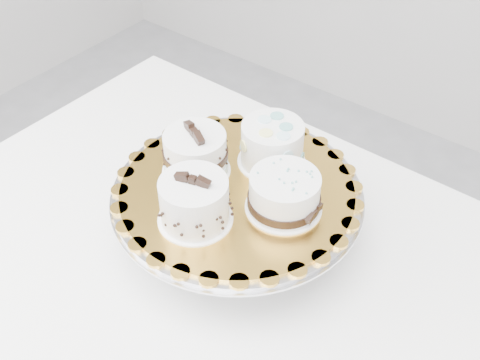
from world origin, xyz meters
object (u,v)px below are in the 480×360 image
Objects in this scene: table at (237,286)px; cake_dots at (272,144)px; cake_banded at (196,155)px; cake_swirl at (194,203)px; cake_ribbon at (285,194)px; cake_stand at (237,206)px; cake_board at (237,189)px.

cake_dots reaches higher than table.
table is at bearing 12.62° from cake_banded.
cake_swirl is (-0.03, -0.06, 0.24)m from table.
cake_swirl is 1.02× the size of cake_ribbon.
cake_stand is at bearing 69.62° from cake_swirl.
cake_stand is at bearing 126.00° from table.
cake_board is at bearing 179.81° from cake_ribbon.
cake_stand is (-0.02, 0.03, 0.16)m from table.
cake_banded is (-0.08, -0.01, 0.07)m from cake_stand.
cake_banded is 0.13m from cake_dots.
cake_banded is 0.16m from cake_ribbon.
cake_swirl is at bearing -93.79° from cake_stand.
cake_board is at bearing -72.11° from cake_dots.
cake_board is at bearing 69.62° from cake_swirl.
table is 2.81× the size of cake_stand.
cake_dots is 0.11m from cake_ribbon.
cake_board is 2.82× the size of cake_dots.
cake_stand reaches higher than table.
cake_banded is 1.00× the size of cake_dots.
cake_ribbon is (0.06, 0.04, 0.23)m from table.
cake_board is 0.09m from cake_ribbon.
table is 0.27m from cake_dots.
cake_swirl is (-0.01, -0.09, 0.04)m from cake_board.
cake_stand is 0.12m from cake_swirl.
cake_banded reaches higher than cake_dots.
cake_banded is (-0.08, -0.01, 0.04)m from cake_board.
cake_board is (0.00, 0.00, 0.04)m from cake_stand.
cake_ribbon is (0.16, 0.02, -0.00)m from cake_banded.
cake_banded reaches higher than table.
cake_ribbon is (0.09, 0.10, -0.01)m from cake_swirl.
table is 3.05× the size of cake_board.
cake_swirl is 0.96× the size of cake_dots.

